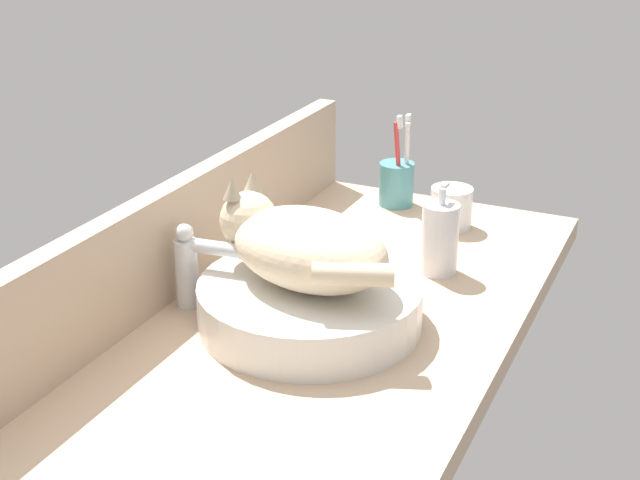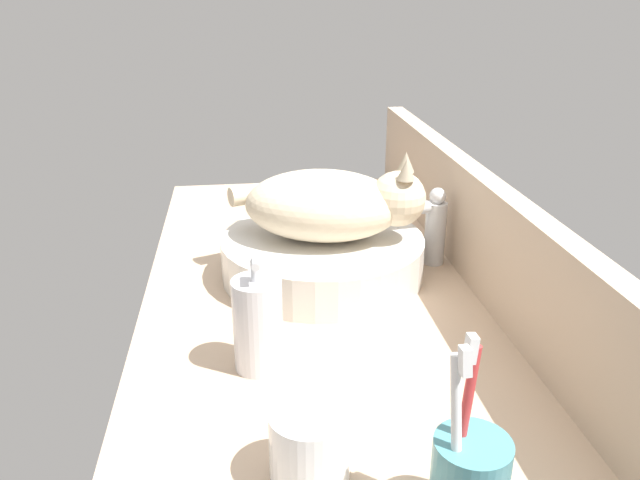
{
  "view_description": "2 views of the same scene",
  "coord_description": "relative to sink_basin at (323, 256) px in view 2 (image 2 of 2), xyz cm",
  "views": [
    {
      "loc": [
        -108.94,
        -49.46,
        63.69
      ],
      "look_at": [
        1.99,
        2.14,
        11.32
      ],
      "focal_mm": 50.0,
      "sensor_mm": 36.0,
      "label": 1
    },
    {
      "loc": [
        89.64,
        -11.44,
        45.22
      ],
      "look_at": [
        0.22,
        0.22,
        7.88
      ],
      "focal_mm": 35.0,
      "sensor_mm": 36.0,
      "label": 2
    }
  ],
  "objects": [
    {
      "name": "toothbrush_cup",
      "position": [
        52.51,
        5.97,
        1.35
      ],
      "size": [
        6.91,
        6.91,
        18.69
      ],
      "color": "teal",
      "rests_on": "ground_plane"
    },
    {
      "name": "backsplash_panel",
      "position": [
        3.62,
        24.54,
        5.46
      ],
      "size": [
        112.99,
        3.6,
        17.71
      ],
      "primitive_type": "cube",
      "color": "tan",
      "rests_on": "ground_plane"
    },
    {
      "name": "faucet",
      "position": [
        -2.22,
        18.61,
        3.91
      ],
      "size": [
        4.08,
        11.86,
        13.6
      ],
      "color": "silver",
      "rests_on": "ground_plane"
    },
    {
      "name": "cat",
      "position": [
        0.25,
        1.35,
        9.16
      ],
      "size": [
        22.43,
        31.07,
        14.0
      ],
      "color": "beige",
      "rests_on": "sink_basin"
    },
    {
      "name": "sink_basin",
      "position": [
        0.0,
        0.0,
        0.0
      ],
      "size": [
        33.16,
        33.16,
        6.79
      ],
      "primitive_type": "cylinder",
      "color": "silver",
      "rests_on": "ground_plane"
    },
    {
      "name": "water_glass",
      "position": [
        45.68,
        -7.4,
        -0.05
      ],
      "size": [
        7.85,
        7.85,
        7.73
      ],
      "color": "white",
      "rests_on": "ground_plane"
    },
    {
      "name": "ground_plane",
      "position": [
        3.62,
        -1.15,
        -5.4
      ],
      "size": [
        112.99,
        54.98,
        4.0
      ],
      "primitive_type": "cube",
      "color": "tan"
    },
    {
      "name": "soap_dispenser",
      "position": [
        25.64,
        -11.53,
        2.76
      ],
      "size": [
        6.17,
        6.17,
        15.4
      ],
      "color": "silver",
      "rests_on": "ground_plane"
    }
  ]
}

